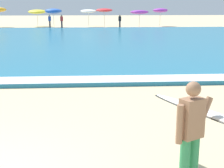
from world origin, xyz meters
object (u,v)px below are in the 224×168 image
at_px(surfer_with_board, 203,125).
at_px(beach_umbrella_1, 37,12).
at_px(beach_umbrella_3, 88,11).
at_px(beach_umbrella_6, 160,10).
at_px(beach_umbrella_5, 139,12).
at_px(beach_umbrella_2, 53,11).
at_px(beachgoer_near_row_left, 62,21).
at_px(beachgoer_near_row_right, 120,21).
at_px(beach_umbrella_4, 104,10).
at_px(beachgoer_near_row_mid, 50,21).

bearing_deg(surfer_with_board, beach_umbrella_1, 102.21).
bearing_deg(beach_umbrella_1, surfer_with_board, -77.79).
distance_m(surfer_with_board, beach_umbrella_3, 37.51).
bearing_deg(beach_umbrella_1, beach_umbrella_6, -1.58).
relative_size(surfer_with_board, beach_umbrella_5, 1.19).
relative_size(beach_umbrella_2, beachgoer_near_row_left, 1.46).
bearing_deg(beachgoer_near_row_right, beachgoer_near_row_left, 178.49).
bearing_deg(beach_umbrella_5, surfer_with_board, -96.95).
relative_size(beach_umbrella_4, beachgoer_near_row_right, 1.46).
bearing_deg(beach_umbrella_6, beach_umbrella_5, -153.81).
height_order(beach_umbrella_3, beachgoer_near_row_left, beach_umbrella_3).
distance_m(beach_umbrella_2, beach_umbrella_5, 10.47).
bearing_deg(beach_umbrella_4, beach_umbrella_2, -166.80).
relative_size(beach_umbrella_3, beachgoer_near_row_mid, 1.40).
relative_size(surfer_with_board, beach_umbrella_4, 1.17).
distance_m(surfer_with_board, beachgoer_near_row_mid, 36.22).
bearing_deg(beachgoer_near_row_right, surfer_with_board, -93.08).
bearing_deg(beach_umbrella_5, beachgoer_near_row_right, -148.33).
relative_size(beach_umbrella_4, beachgoer_near_row_left, 1.46).
xyz_separation_m(beachgoer_near_row_left, beachgoer_near_row_right, (6.88, -0.18, 0.00)).
distance_m(surfer_with_board, beach_umbrella_2, 36.20).
bearing_deg(beach_umbrella_1, beachgoer_near_row_left, -44.55).
bearing_deg(surfer_with_board, beachgoer_near_row_mid, 100.27).
bearing_deg(beach_umbrella_3, beach_umbrella_5, -8.29).
xyz_separation_m(beach_umbrella_5, beachgoer_near_row_mid, (-10.91, -0.90, -0.98)).
relative_size(beach_umbrella_2, beach_umbrella_5, 1.01).
bearing_deg(beach_umbrella_5, beach_umbrella_3, 171.71).
xyz_separation_m(beachgoer_near_row_left, beachgoer_near_row_mid, (-1.46, 0.51, 0.00)).
bearing_deg(beach_umbrella_1, beach_umbrella_5, -8.28).
xyz_separation_m(beach_umbrella_1, beach_umbrella_5, (12.76, -1.86, -0.03)).
bearing_deg(beachgoer_near_row_mid, beach_umbrella_2, 6.30).
height_order(beach_umbrella_2, beachgoer_near_row_right, beach_umbrella_2).
xyz_separation_m(beach_umbrella_2, beachgoer_near_row_right, (7.87, -0.74, -1.14)).
xyz_separation_m(beach_umbrella_1, beachgoer_near_row_left, (3.31, -3.26, -1.01)).
height_order(beach_umbrella_4, beach_umbrella_5, beach_umbrella_4).
xyz_separation_m(beach_umbrella_2, beach_umbrella_3, (4.15, 1.76, -0.05)).
xyz_separation_m(beach_umbrella_4, beachgoer_near_row_mid, (-6.59, -1.49, -1.22)).
height_order(surfer_with_board, beach_umbrella_6, beach_umbrella_6).
bearing_deg(beachgoer_near_row_right, beach_umbrella_2, 174.60).
bearing_deg(beach_umbrella_2, beachgoer_near_row_left, -29.63).
distance_m(surfer_with_board, beach_umbrella_6, 38.68).
relative_size(surfer_with_board, beachgoer_near_row_right, 1.72).
height_order(surfer_with_board, beach_umbrella_2, beach_umbrella_2).
height_order(beach_umbrella_3, beachgoer_near_row_mid, beach_umbrella_3).
relative_size(beach_umbrella_5, beach_umbrella_6, 0.98).
xyz_separation_m(beach_umbrella_3, beach_umbrella_5, (6.28, -0.92, -0.11)).
height_order(beach_umbrella_1, beach_umbrella_6, beach_umbrella_6).
bearing_deg(beachgoer_near_row_left, beachgoer_near_row_right, -1.51).
bearing_deg(beach_umbrella_6, beachgoer_near_row_mid, -170.46).
bearing_deg(beach_umbrella_6, beach_umbrella_3, -176.82).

